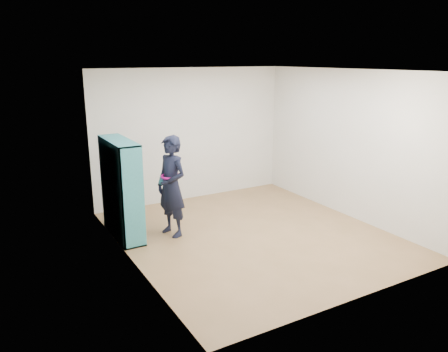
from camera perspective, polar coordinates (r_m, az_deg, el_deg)
floor at (r=7.17m, az=3.74°, el=-7.64°), size 4.50×4.50×0.00m
ceiling at (r=6.61m, az=4.14°, el=13.60°), size 4.50×4.50×0.00m
wall_left at (r=5.94m, az=-12.39°, el=0.39°), size 0.02×4.50×2.60m
wall_right at (r=8.04m, az=15.94°, el=4.01°), size 0.02×4.50×2.60m
wall_back at (r=8.70m, az=-4.30°, el=5.38°), size 4.00×0.02×2.60m
wall_front at (r=5.12m, az=17.96°, el=-2.39°), size 4.00×0.02×2.60m
bookshelf at (r=7.06m, az=-13.43°, el=-1.88°), size 0.34×1.18×1.57m
person at (r=6.96m, az=-6.87°, el=-1.33°), size 0.54×0.68×1.63m
smartphone at (r=6.89m, az=-8.25°, el=-0.63°), size 0.06×0.10×0.15m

